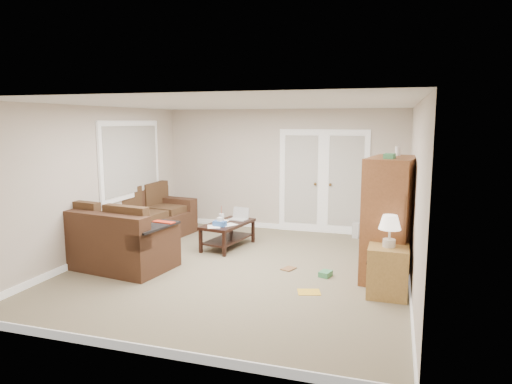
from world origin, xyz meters
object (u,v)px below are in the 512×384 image
(coffee_table, at_px, (229,234))
(side_cabinet, at_px, (388,267))
(tv_armoire, at_px, (390,218))
(sectional_sofa, at_px, (127,232))

(coffee_table, bearing_deg, side_cabinet, -18.87)
(tv_armoire, bearing_deg, sectional_sofa, -170.39)
(tv_armoire, xyz_separation_m, side_cabinet, (0.00, -0.73, -0.50))
(side_cabinet, bearing_deg, tv_armoire, 90.83)
(tv_armoire, bearing_deg, side_cabinet, -79.67)
(sectional_sofa, xyz_separation_m, tv_armoire, (4.35, -0.03, 0.53))
(sectional_sofa, distance_m, side_cabinet, 4.42)
(sectional_sofa, distance_m, tv_armoire, 4.38)
(coffee_table, xyz_separation_m, side_cabinet, (2.79, -1.57, 0.14))
(tv_armoire, bearing_deg, coffee_table, 173.25)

